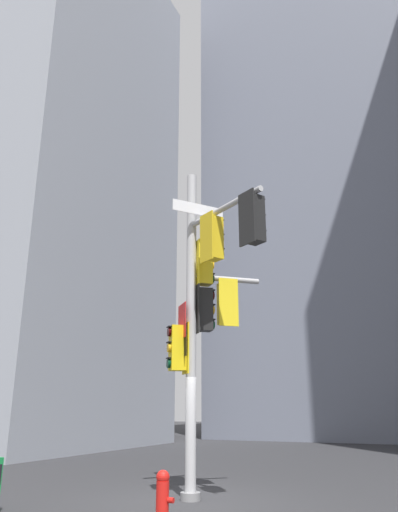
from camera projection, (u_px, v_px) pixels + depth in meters
name	position (u px, v px, depth m)	size (l,w,h in m)	color
ground	(190.00, 501.00, 10.16)	(120.00, 120.00, 0.00)	#2D2D30
building_tower_left	(34.00, 177.00, 29.10)	(12.74, 12.74, 30.01)	#9399A3
building_mid_block	(335.00, 191.00, 40.18)	(16.77, 16.77, 37.89)	slate
signal_pole_assembly	(206.00, 296.00, 11.19)	(2.72, 2.70, 7.46)	#B2B2B5
fire_hydrant	(163.00, 495.00, 8.29)	(0.33, 0.23, 0.82)	red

